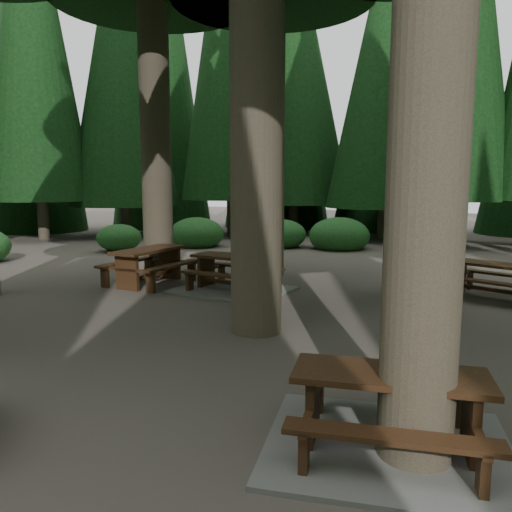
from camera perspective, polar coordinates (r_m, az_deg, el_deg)
The scene contains 6 objects.
ground at distance 8.71m, azimuth -5.24°, elevation -8.08°, with size 80.00×80.00×0.00m, color #4F4740.
picnic_table_a at distance 4.96m, azimuth 14.91°, elevation -18.14°, with size 2.66×2.40×0.75m.
picnic_table_b at distance 12.52m, azimuth -12.08°, elevation -0.50°, with size 1.77×2.14×0.89m.
picnic_table_c at distance 11.51m, azimuth -2.65°, elevation -2.60°, with size 2.47×2.05×0.83m.
picnic_table_d at distance 11.93m, azimuth 25.37°, elevation -1.95°, with size 2.06×1.82×0.76m.
shrub_ring at distance 8.86m, azimuth 1.29°, elevation -5.10°, with size 23.86×24.64×1.49m.
Camera 1 is at (4.88, -6.80, 2.42)m, focal length 35.00 mm.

